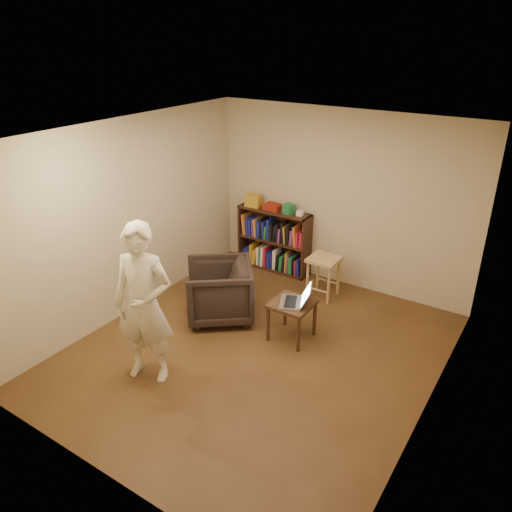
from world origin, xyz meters
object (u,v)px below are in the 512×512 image
Objects in this scene: armchair at (219,291)px; laptop at (296,299)px; stool at (324,265)px; person at (144,304)px; side_table at (292,308)px; bookshelf at (274,243)px.

laptop is at bearing 56.79° from armchair.
armchair reaches higher than stool.
side_table is at bearing 38.42° from person.
bookshelf is 3.15m from person.
bookshelf is 2.00m from side_table.
stool is at bearing -20.53° from bookshelf.
laptop reaches higher than stool.
armchair is at bearing -174.95° from side_table.
person reaches higher than side_table.
person reaches higher than laptop.
side_table is at bearing 56.72° from armchair.
bookshelf is at bearing 147.29° from armchair.
bookshelf is 1.98× the size of stool.
laptop is at bearing 6.36° from side_table.
side_table is at bearing -82.71° from stool.
side_table is (1.05, 0.09, 0.03)m from armchair.
armchair is at bearing -125.02° from stool.
armchair reaches higher than side_table.
person reaches higher than bookshelf.
person reaches higher than stool.
laptop is (0.05, 0.01, 0.14)m from side_table.
stool is at bearing 106.66° from armchair.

